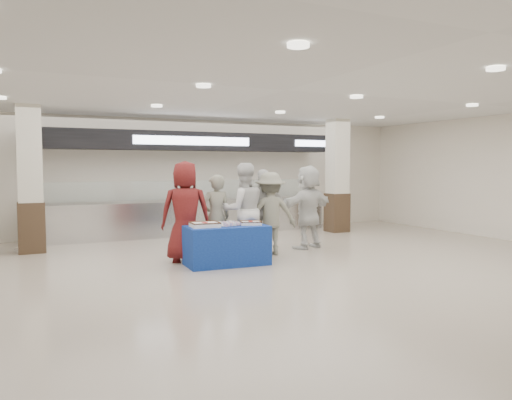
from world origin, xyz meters
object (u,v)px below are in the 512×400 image
display_table (227,245)px  chef_short (264,211)px  sheet_cake_right (251,223)px  soldier_b (270,213)px  cupcake_tray (229,224)px  soldier_a (216,217)px  civilian_maroon (186,212)px  chef_tall (243,210)px  sheet_cake_left (205,224)px  civilian_white (308,207)px

display_table → chef_short: bearing=37.2°
sheet_cake_right → soldier_b: 1.03m
cupcake_tray → soldier_a: 0.68m
display_table → soldier_b: soldier_b is taller
sheet_cake_right → soldier_b: size_ratio=0.27×
chef_short → soldier_a: bearing=20.6°
cupcake_tray → soldier_a: (-0.01, 0.67, 0.07)m
sheet_cake_right → civilian_maroon: size_ratio=0.24×
civilian_maroon → soldier_a: bearing=-157.0°
civilian_maroon → display_table: bearing=151.6°
sheet_cake_right → soldier_a: bearing=120.9°
soldier_a → chef_tall: size_ratio=0.88×
soldier_a → sheet_cake_left: bearing=57.5°
display_table → civilian_white: (2.41, 1.00, 0.58)m
civilian_maroon → civilian_white: (3.02, 0.36, -0.04)m
civilian_maroon → soldier_a: civilian_maroon is taller
chef_short → chef_tall: bearing=32.6°
chef_short → civilian_white: 1.21m
civilian_maroon → sheet_cake_right: bearing=166.2°
display_table → soldier_a: (0.04, 0.70, 0.48)m
cupcake_tray → chef_short: chef_short is taller
soldier_b → civilian_white: bearing=-150.3°
chef_short → soldier_b: size_ratio=1.04×
sheet_cake_right → cupcake_tray: bearing=171.3°
cupcake_tray → civilian_white: 2.55m
sheet_cake_left → soldier_a: bearing=55.1°
display_table → civilian_white: bearing=25.1°
civilian_white → chef_tall: bearing=-5.5°
sheet_cake_right → civilian_maroon: civilian_maroon is taller
display_table → chef_short: chef_short is taller
cupcake_tray → civilian_white: (2.35, 0.97, 0.17)m
sheet_cake_right → chef_short: bearing=50.2°
sheet_cake_left → civilian_maroon: civilian_maroon is taller
sheet_cake_right → civilian_maroon: (-1.10, 0.68, 0.20)m
civilian_white → soldier_a: bearing=-9.6°
sheet_cake_right → soldier_a: 0.86m
sheet_cake_left → chef_tall: 1.25m
civilian_maroon → chef_tall: bearing=-162.1°
display_table → sheet_cake_left: (-0.44, 0.01, 0.43)m
civilian_maroon → soldier_a: 0.67m
sheet_cake_left → civilian_maroon: 0.68m
display_table → soldier_b: (1.26, 0.64, 0.50)m
soldier_a → civilian_white: size_ratio=0.90×
display_table → sheet_cake_right: sheet_cake_right is taller
soldier_a → soldier_b: (1.21, -0.06, 0.02)m
soldier_b → civilian_maroon: bearing=12.5°
cupcake_tray → civilian_maroon: civilian_maroon is taller
sheet_cake_right → soldier_a: (-0.44, 0.74, 0.06)m
sheet_cake_right → soldier_b: (0.77, 0.68, 0.08)m
chef_short → soldier_b: (0.04, -0.20, -0.03)m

